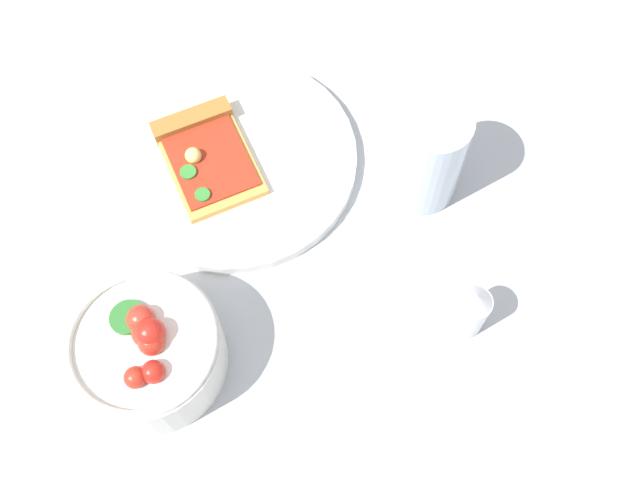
{
  "coord_description": "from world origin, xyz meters",
  "views": [
    {
      "loc": [
        -0.22,
        0.33,
        0.66
      ],
      "look_at": [
        -0.1,
        0.06,
        0.03
      ],
      "focal_mm": 41.72,
      "sensor_mm": 36.0,
      "label": 1
    }
  ],
  "objects_px": {
    "soda_glass": "(427,157)",
    "salad_bowl": "(148,350)",
    "pizza_slice_main": "(205,151)",
    "plate": "(236,157)",
    "pepper_shaker": "(470,310)"
  },
  "relations": [
    {
      "from": "pizza_slice_main",
      "to": "salad_bowl",
      "type": "bearing_deg",
      "value": 106.09
    },
    {
      "from": "soda_glass",
      "to": "pepper_shaker",
      "type": "height_order",
      "value": "soda_glass"
    },
    {
      "from": "pepper_shaker",
      "to": "pizza_slice_main",
      "type": "bearing_deg",
      "value": -9.97
    },
    {
      "from": "salad_bowl",
      "to": "soda_glass",
      "type": "distance_m",
      "value": 0.31
    },
    {
      "from": "plate",
      "to": "pepper_shaker",
      "type": "bearing_deg",
      "value": 166.22
    },
    {
      "from": "plate",
      "to": "soda_glass",
      "type": "relative_size",
      "value": 2.16
    },
    {
      "from": "pizza_slice_main",
      "to": "salad_bowl",
      "type": "xyz_separation_m",
      "value": [
        -0.06,
        0.21,
        0.02
      ]
    },
    {
      "from": "pizza_slice_main",
      "to": "salad_bowl",
      "type": "height_order",
      "value": "salad_bowl"
    },
    {
      "from": "plate",
      "to": "salad_bowl",
      "type": "bearing_deg",
      "value": 98.51
    },
    {
      "from": "pizza_slice_main",
      "to": "pepper_shaker",
      "type": "bearing_deg",
      "value": 170.03
    },
    {
      "from": "pizza_slice_main",
      "to": "soda_glass",
      "type": "distance_m",
      "value": 0.22
    },
    {
      "from": "salad_bowl",
      "to": "soda_glass",
      "type": "height_order",
      "value": "soda_glass"
    },
    {
      "from": "salad_bowl",
      "to": "pepper_shaker",
      "type": "bearing_deg",
      "value": -147.54
    },
    {
      "from": "soda_glass",
      "to": "salad_bowl",
      "type": "bearing_deg",
      "value": 61.12
    },
    {
      "from": "pizza_slice_main",
      "to": "soda_glass",
      "type": "height_order",
      "value": "soda_glass"
    }
  ]
}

